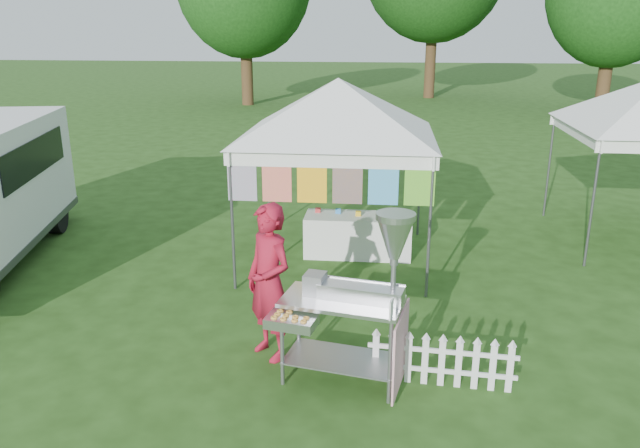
# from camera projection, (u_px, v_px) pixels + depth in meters

# --- Properties ---
(ground) EXTENTS (120.00, 120.00, 0.00)m
(ground) POSITION_uv_depth(u_px,v_px,m) (313.00, 365.00, 7.28)
(ground) COLOR #224112
(ground) RESTS_ON ground
(canopy_main) EXTENTS (4.24, 4.24, 3.45)m
(canopy_main) POSITION_uv_depth(u_px,v_px,m) (338.00, 79.00, 9.67)
(canopy_main) COLOR #59595E
(canopy_main) RESTS_ON ground
(donut_cart) EXTENTS (1.56, 0.97, 1.99)m
(donut_cart) POSITION_uv_depth(u_px,v_px,m) (361.00, 286.00, 6.55)
(donut_cart) COLOR gray
(donut_cart) RESTS_ON ground
(vendor) EXTENTS (0.81, 0.80, 1.89)m
(vendor) POSITION_uv_depth(u_px,v_px,m) (269.00, 282.00, 7.23)
(vendor) COLOR maroon
(vendor) RESTS_ON ground
(picket_fence) EXTENTS (1.62, 0.16, 0.56)m
(picket_fence) POSITION_uv_depth(u_px,v_px,m) (442.00, 362.00, 6.79)
(picket_fence) COLOR white
(picket_fence) RESTS_ON ground
(display_table) EXTENTS (1.80, 0.70, 0.70)m
(display_table) POSITION_uv_depth(u_px,v_px,m) (358.00, 235.00, 10.66)
(display_table) COLOR white
(display_table) RESTS_ON ground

